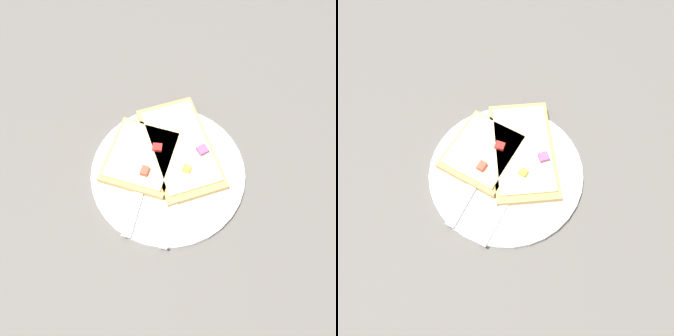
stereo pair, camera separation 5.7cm
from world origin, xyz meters
TOP-DOWN VIEW (x-y plane):
  - ground_plane at (0.00, 0.00)m, footprint 4.00×4.00m
  - plate at (0.00, 0.00)m, footprint 0.27×0.27m
  - fork at (0.01, 0.03)m, footprint 0.22×0.07m
  - knife at (0.05, -0.03)m, footprint 0.20×0.07m
  - pizza_slice_main at (-0.05, 0.00)m, footprint 0.22×0.22m
  - pizza_slice_corner at (-0.00, -0.05)m, footprint 0.15×0.14m
  - crumb_scatter at (-0.01, -0.04)m, footprint 0.11×0.11m

SIDE VIEW (x-z plane):
  - ground_plane at x=0.00m, z-range 0.00..0.00m
  - plate at x=0.00m, z-range 0.00..0.01m
  - fork at x=0.01m, z-range 0.01..0.02m
  - knife at x=0.05m, z-range 0.01..0.02m
  - crumb_scatter at x=-0.01m, z-range 0.01..0.02m
  - pizza_slice_main at x=-0.05m, z-range 0.01..0.04m
  - pizza_slice_corner at x=0.00m, z-range 0.01..0.04m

